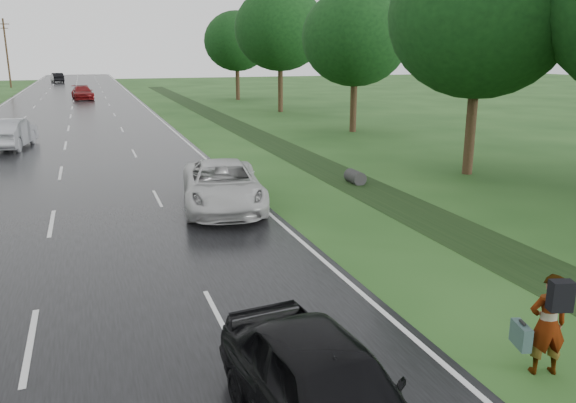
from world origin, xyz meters
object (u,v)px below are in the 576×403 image
Objects in this scene: pedestrian at (547,323)px; dark_sedan at (325,392)px; silver_sedan at (10,133)px; white_pickup at (223,185)px.

pedestrian is 0.40× the size of dark_sedan.
silver_sedan reaches higher than dark_sedan.
dark_sedan is 29.11m from silver_sedan.
pedestrian is 0.35× the size of silver_sedan.
dark_sedan is (-4.12, -0.40, -0.11)m from pedestrian.
silver_sedan reaches higher than white_pickup.
silver_sedan is (-8.29, 16.05, 0.05)m from white_pickup.
dark_sedan is (-1.45, -12.24, -0.02)m from white_pickup.
pedestrian reaches higher than white_pickup.
white_pickup is 18.07m from silver_sedan.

